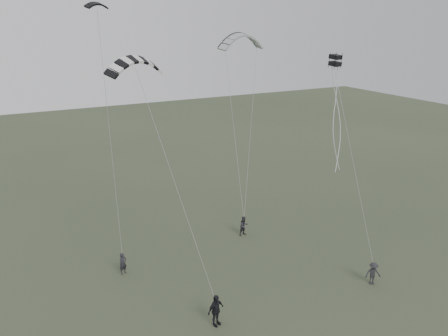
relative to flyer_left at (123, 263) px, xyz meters
name	(u,v)px	position (x,y,z in m)	size (l,w,h in m)	color
ground	(258,310)	(5.99, -7.59, -0.76)	(140.00, 140.00, 0.00)	#363F2A
flyer_left	(123,263)	(0.00, 0.00, 0.00)	(0.55, 0.36, 1.52)	#222227
flyer_right	(244,226)	(10.01, 1.11, 0.04)	(0.77, 0.60, 1.59)	#28292E
flyer_center	(216,310)	(3.19, -7.60, 0.20)	(1.12, 0.47, 1.91)	black
flyer_far	(373,273)	(13.98, -8.67, 0.02)	(1.01, 0.58, 1.56)	#242428
kite_dark_small	(96,3)	(0.34, 2.79, 16.46)	(1.48, 0.45, 0.50)	black
kite_pale_large	(242,35)	(13.44, 7.91, 14.36)	(4.49, 1.01, 1.80)	#9DA0A3
kite_striped	(135,59)	(1.27, -1.52, 13.42)	(3.41, 0.85, 1.30)	black
kite_box	(335,60)	(14.15, -3.30, 13.01)	(0.64, 0.64, 0.71)	black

